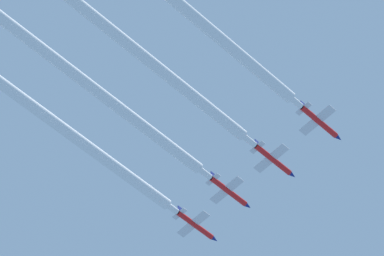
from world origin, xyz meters
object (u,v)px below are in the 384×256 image
jet_far_left (196,226)px  jet_inner_right (320,122)px  jet_center (274,160)px  jet_inner_left (230,192)px

jet_far_left → jet_inner_right: jet_inner_right is taller
jet_center → jet_inner_right: jet_inner_right is taller
jet_inner_right → jet_far_left: bearing=179.8°
jet_far_left → jet_center: 22.43m
jet_inner_right → jet_center: bearing=-179.4°
jet_inner_left → jet_inner_right: jet_inner_right is taller
jet_far_left → jet_inner_right: (34.62, -0.12, 0.31)m
jet_inner_left → jet_far_left: bearing=174.3°
jet_inner_left → jet_inner_right: bearing=2.3°
jet_center → jet_inner_right: 12.20m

